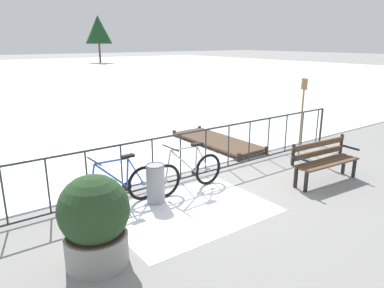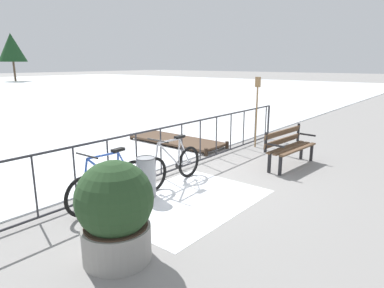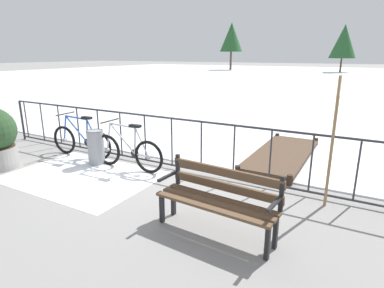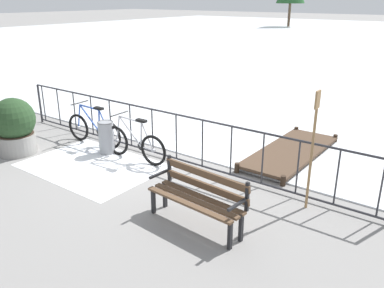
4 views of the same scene
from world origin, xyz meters
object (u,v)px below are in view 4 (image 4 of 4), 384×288
(bicycle_second, at_px, (134,144))
(bicycle_near_railing, at_px, (94,130))
(planter_with_shrub, at_px, (14,126))
(park_bench, at_px, (199,194))
(trash_bin, at_px, (106,137))
(oar_upright, at_px, (313,143))

(bicycle_second, bearing_deg, bicycle_near_railing, 175.38)
(bicycle_near_railing, bearing_deg, planter_with_shrub, -124.64)
(park_bench, xyz_separation_m, trash_bin, (-3.39, 1.18, -0.14))
(park_bench, height_order, trash_bin, park_bench)
(park_bench, relative_size, planter_with_shrub, 1.30)
(oar_upright, bearing_deg, planter_with_shrub, -166.43)
(bicycle_second, xyz_separation_m, trash_bin, (-0.79, -0.08, 0.00))
(planter_with_shrub, bearing_deg, park_bench, 0.08)
(oar_upright, bearing_deg, bicycle_second, -176.78)
(bicycle_second, height_order, oar_upright, oar_upright)
(bicycle_second, distance_m, planter_with_shrub, 2.73)
(park_bench, bearing_deg, bicycle_near_railing, 161.14)
(park_bench, height_order, planter_with_shrub, planter_with_shrub)
(bicycle_second, relative_size, planter_with_shrub, 1.37)
(bicycle_second, bearing_deg, park_bench, -25.93)
(park_bench, xyz_separation_m, oar_upright, (1.14, 1.47, 0.63))
(park_bench, distance_m, oar_upright, 1.96)
(planter_with_shrub, bearing_deg, trash_bin, 36.39)
(planter_with_shrub, height_order, oar_upright, oar_upright)
(trash_bin, xyz_separation_m, oar_upright, (4.53, 0.29, 0.76))
(bicycle_near_railing, bearing_deg, oar_upright, 1.04)
(bicycle_second, bearing_deg, oar_upright, 3.22)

